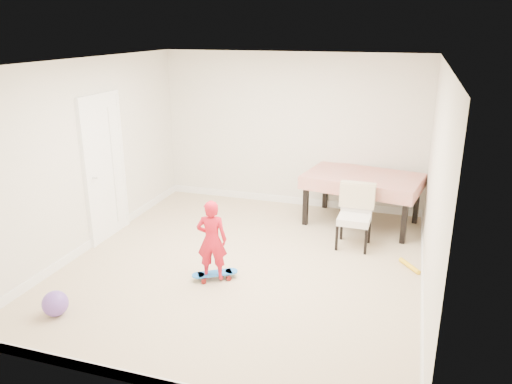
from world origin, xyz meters
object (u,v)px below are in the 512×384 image
(dining_table, at_px, (362,200))
(dining_chair, at_px, (354,217))
(child, at_px, (212,243))
(skateboard, at_px, (215,276))
(balloon, at_px, (55,303))

(dining_table, xyz_separation_m, dining_chair, (-0.00, -0.91, 0.05))
(dining_chair, bearing_deg, child, -133.75)
(dining_table, height_order, skateboard, dining_table)
(dining_table, height_order, child, child)
(skateboard, height_order, balloon, balloon)
(dining_table, xyz_separation_m, skateboard, (-1.51, -2.39, -0.36))
(dining_table, relative_size, balloon, 6.13)
(dining_table, distance_m, balloon, 4.66)
(dining_table, xyz_separation_m, balloon, (-2.86, -3.67, -0.26))
(skateboard, bearing_deg, balloon, -168.69)
(dining_table, height_order, balloon, dining_table)
(dining_chair, relative_size, balloon, 3.23)
(dining_chair, height_order, skateboard, dining_chair)
(skateboard, bearing_deg, dining_chair, 12.35)
(child, bearing_deg, balloon, 30.90)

